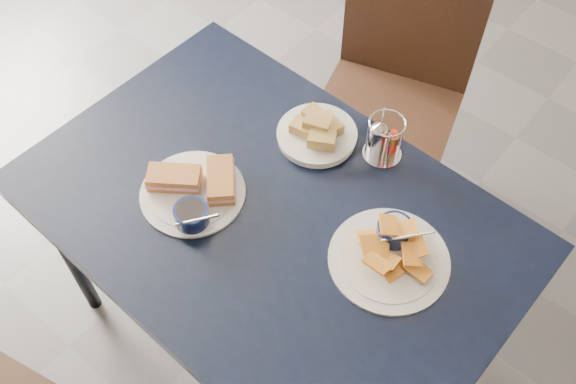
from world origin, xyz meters
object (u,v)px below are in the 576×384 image
Objects in this scene: chair_far at (403,81)px; plantain_plate at (391,250)px; condiment_caddy at (383,140)px; sandwich_plate at (195,191)px; bread_basket at (317,132)px; dining_table at (270,223)px.

plantain_plate is (0.40, -0.70, 0.20)m from chair_far.
plantain_plate is 0.33m from condiment_caddy.
sandwich_plate is (-0.11, -0.89, 0.20)m from chair_far.
bread_basket is (0.12, 0.37, 0.00)m from sandwich_plate.
chair_far is 0.56m from bread_basket.
dining_table is at bearing 25.91° from sandwich_plate.
dining_table is at bearing -107.74° from condiment_caddy.
sandwich_plate is at bearing -159.75° from plantain_plate.
chair_far reaches higher than plantain_plate.
bread_basket is at bearing -87.89° from chair_far.
condiment_caddy is (-0.21, 0.25, 0.04)m from plantain_plate.
bread_basket is (0.02, -0.52, 0.21)m from chair_far.
chair_far reaches higher than dining_table.
bread_basket is at bearing 71.29° from sandwich_plate.
plantain_plate reaches higher than bread_basket.
sandwich_plate is 0.54m from plantain_plate.
dining_table is 0.22m from sandwich_plate.
chair_far is 3.26× the size of plantain_plate.
sandwich_plate is at bearing -96.76° from chair_far.
plantain_plate is at bearing -50.89° from condiment_caddy.
sandwich_plate and plantain_plate have the same top height.
condiment_caddy is (0.17, 0.07, 0.03)m from bread_basket.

